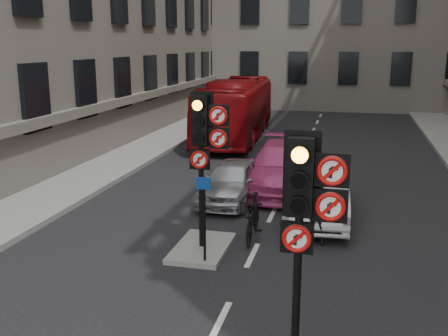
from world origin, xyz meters
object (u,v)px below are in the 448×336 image
at_px(signal_near, 306,203).
at_px(car_pink, 282,167).
at_px(car_silver, 232,181).
at_px(motorcycle, 253,217).
at_px(signal_far, 204,137).
at_px(motorcyclist, 316,211).
at_px(car_white, 317,189).
at_px(info_sign, 204,207).
at_px(bus_red, 236,109).

height_order(signal_near, car_pink, signal_near).
relative_size(car_silver, motorcycle, 1.99).
height_order(signal_far, motorcyclist, signal_far).
xyz_separation_m(car_white, info_sign, (-2.12, -3.99, 0.56)).
height_order(bus_red, motorcycle, bus_red).
xyz_separation_m(car_white, motorcycle, (-1.41, -2.15, -0.21)).
height_order(car_white, bus_red, bus_red).
relative_size(signal_near, motorcycle, 1.93).
bearing_deg(motorcyclist, signal_far, 13.05).
bearing_deg(signal_far, bus_red, 99.75).
height_order(car_pink, bus_red, bus_red).
height_order(signal_far, bus_red, signal_far).
bearing_deg(signal_far, info_sign, -75.19).
bearing_deg(motorcyclist, car_pink, -82.41).
relative_size(bus_red, info_sign, 5.61).
bearing_deg(car_silver, car_pink, 55.36).
bearing_deg(car_silver, info_sign, -81.69).
bearing_deg(bus_red, car_white, -70.46).
xyz_separation_m(signal_far, bus_red, (-2.51, 14.59, -1.24)).
xyz_separation_m(bus_red, motorcyclist, (4.95, -13.58, -0.62)).
distance_m(bus_red, motorcyclist, 14.47).
height_order(car_silver, car_pink, car_pink).
xyz_separation_m(bus_red, motorcycle, (3.43, -13.56, -0.91)).
distance_m(car_silver, car_pink, 2.14).
height_order(signal_far, car_white, signal_far).
height_order(signal_near, car_white, signal_near).
distance_m(signal_far, car_white, 4.39).
xyz_separation_m(signal_near, motorcycle, (-1.67, 5.03, -2.03)).
distance_m(signal_far, car_pink, 6.15).
xyz_separation_m(signal_far, car_silver, (-0.28, 4.04, -2.07)).
distance_m(signal_near, motorcycle, 5.68).
bearing_deg(signal_near, info_sign, 126.79).
bearing_deg(motorcyclist, car_silver, -57.39).
bearing_deg(car_silver, bus_red, 104.36).
xyz_separation_m(signal_far, info_sign, (0.21, -0.81, -1.37)).
bearing_deg(signal_near, car_pink, 99.30).
relative_size(signal_near, bus_red, 0.34).
height_order(car_silver, car_white, car_white).
bearing_deg(motorcycle, signal_near, -73.73).
distance_m(signal_near, car_white, 7.41).
bearing_deg(car_silver, signal_far, -83.53).
distance_m(bus_red, info_sign, 15.64).
bearing_deg(motorcyclist, info_sign, 29.80).
xyz_separation_m(signal_far, motorcycle, (0.93, 1.03, -2.15)).
distance_m(signal_far, car_silver, 4.55).
relative_size(signal_near, car_pink, 0.69).
height_order(car_silver, motorcyclist, motorcyclist).
bearing_deg(info_sign, signal_near, -54.86).
distance_m(signal_far, motorcyclist, 3.23).
bearing_deg(motorcyclist, signal_near, 82.43).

